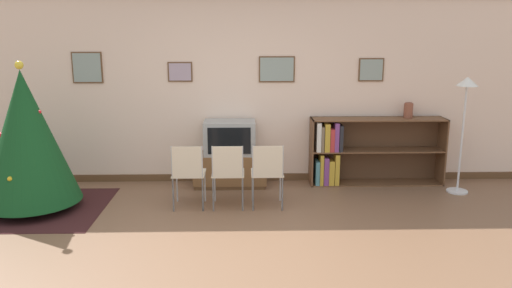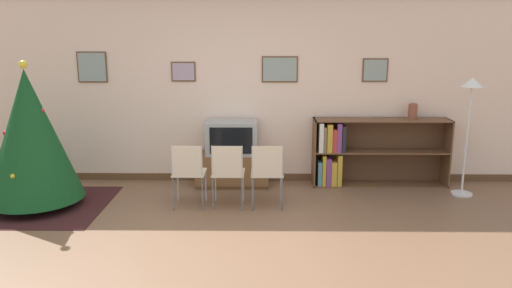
{
  "view_description": "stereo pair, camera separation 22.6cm",
  "coord_description": "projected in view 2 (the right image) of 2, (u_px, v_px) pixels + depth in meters",
  "views": [
    {
      "loc": [
        0.14,
        -4.61,
        2.19
      ],
      "look_at": [
        0.29,
        1.36,
        0.81
      ],
      "focal_mm": 35.0,
      "sensor_mm": 36.0,
      "label": 1
    },
    {
      "loc": [
        0.36,
        -4.62,
        2.19
      ],
      "look_at": [
        0.29,
        1.36,
        0.81
      ],
      "focal_mm": 35.0,
      "sensor_mm": 36.0,
      "label": 2
    }
  ],
  "objects": [
    {
      "name": "ground_plane",
      "position": [
        226.0,
        253.0,
        4.99
      ],
      "size": [
        24.0,
        24.0,
        0.0
      ],
      "primitive_type": "plane",
      "color": "brown"
    },
    {
      "name": "wall_back",
      "position": [
        237.0,
        89.0,
        7.14
      ],
      "size": [
        9.04,
        0.11,
        2.7
      ],
      "color": "beige",
      "rests_on": "ground_plane"
    },
    {
      "name": "area_rug",
      "position": [
        38.0,
        206.0,
        6.31
      ],
      "size": [
        1.75,
        1.59,
        0.01
      ],
      "color": "#381919",
      "rests_on": "ground_plane"
    },
    {
      "name": "christmas_tree",
      "position": [
        30.0,
        136.0,
        6.11
      ],
      "size": [
        1.17,
        1.17,
        1.82
      ],
      "color": "maroon",
      "rests_on": "area_rug"
    },
    {
      "name": "tv_console",
      "position": [
        232.0,
        169.0,
        7.1
      ],
      "size": [
        1.02,
        0.45,
        0.47
      ],
      "color": "brown",
      "rests_on": "ground_plane"
    },
    {
      "name": "television",
      "position": [
        232.0,
        137.0,
        6.99
      ],
      "size": [
        0.71,
        0.44,
        0.47
      ],
      "color": "#9E9E99",
      "rests_on": "tv_console"
    },
    {
      "name": "folding_chair_left",
      "position": [
        188.0,
        171.0,
        6.15
      ],
      "size": [
        0.4,
        0.4,
        0.82
      ],
      "color": "beige",
      "rests_on": "ground_plane"
    },
    {
      "name": "folding_chair_center",
      "position": [
        228.0,
        172.0,
        6.14
      ],
      "size": [
        0.4,
        0.4,
        0.82
      ],
      "color": "beige",
      "rests_on": "ground_plane"
    },
    {
      "name": "folding_chair_right",
      "position": [
        267.0,
        172.0,
        6.13
      ],
      "size": [
        0.4,
        0.4,
        0.82
      ],
      "color": "beige",
      "rests_on": "ground_plane"
    },
    {
      "name": "bookshelf",
      "position": [
        358.0,
        153.0,
        7.08
      ],
      "size": [
        1.9,
        0.36,
        0.96
      ],
      "color": "brown",
      "rests_on": "ground_plane"
    },
    {
      "name": "vase",
      "position": [
        413.0,
        111.0,
        6.97
      ],
      "size": [
        0.13,
        0.13,
        0.22
      ],
      "color": "brown",
      "rests_on": "bookshelf"
    },
    {
      "name": "standing_lamp",
      "position": [
        470.0,
        106.0,
        6.48
      ],
      "size": [
        0.28,
        0.28,
        1.58
      ],
      "color": "silver",
      "rests_on": "ground_plane"
    }
  ]
}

